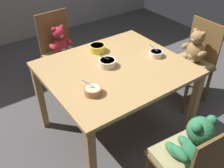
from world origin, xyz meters
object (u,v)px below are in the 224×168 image
object	(u,v)px
porridge_bowl_cream_center	(107,63)
teddy_chair_far_center	(62,50)
teddy_chair_near_right	(193,56)
porridge_bowl_white_near_right	(156,53)
dining_table	(115,76)
porridge_bowl_yellow_far_center	(97,48)
porridge_bowl_terracotta_near_left	(93,90)
teddy_chair_near_front	(192,153)

from	to	relation	value
porridge_bowl_cream_center	teddy_chair_far_center	bearing A→B (deg)	92.69
teddy_chair_near_right	porridge_bowl_white_near_right	size ratio (longest dim) A/B	7.37
dining_table	teddy_chair_far_center	size ratio (longest dim) A/B	1.26
porridge_bowl_yellow_far_center	porridge_bowl_terracotta_near_left	bearing A→B (deg)	-125.58
porridge_bowl_cream_center	dining_table	bearing A→B (deg)	-49.69
teddy_chair_far_center	teddy_chair_near_front	xyz separation A→B (m)	(0.04, -1.77, 0.03)
porridge_bowl_terracotta_near_left	teddy_chair_near_front	bearing A→B (deg)	-66.34
teddy_chair_near_right	porridge_bowl_cream_center	xyz separation A→B (m)	(-1.01, 0.10, 0.23)
teddy_chair_near_right	porridge_bowl_terracotta_near_left	world-z (taller)	teddy_chair_near_right
porridge_bowl_yellow_far_center	porridge_bowl_cream_center	bearing A→B (deg)	-104.98
teddy_chair_far_center	porridge_bowl_cream_center	bearing A→B (deg)	-0.98
teddy_chair_far_center	porridge_bowl_white_near_right	bearing A→B (deg)	23.41
dining_table	porridge_bowl_yellow_far_center	world-z (taller)	porridge_bowl_yellow_far_center
dining_table	porridge_bowl_white_near_right	bearing A→B (deg)	-8.51
teddy_chair_near_right	porridge_bowl_terracotta_near_left	bearing A→B (deg)	8.71
porridge_bowl_white_near_right	porridge_bowl_yellow_far_center	bearing A→B (deg)	134.78
porridge_bowl_yellow_far_center	teddy_chair_near_right	bearing A→B (deg)	-21.12
teddy_chair_near_right	teddy_chair_far_center	bearing A→B (deg)	-39.40
porridge_bowl_white_near_right	porridge_bowl_terracotta_near_left	size ratio (longest dim) A/B	0.93
dining_table	teddy_chair_near_right	size ratio (longest dim) A/B	1.30
teddy_chair_far_center	teddy_chair_near_right	size ratio (longest dim) A/B	1.03
porridge_bowl_cream_center	porridge_bowl_terracotta_near_left	world-z (taller)	porridge_bowl_cream_center
teddy_chair_far_center	porridge_bowl_terracotta_near_left	size ratio (longest dim) A/B	7.12
porridge_bowl_yellow_far_center	porridge_bowl_terracotta_near_left	world-z (taller)	porridge_bowl_terracotta_near_left
dining_table	teddy_chair_near_front	xyz separation A→B (m)	(-0.04, -0.88, -0.08)
dining_table	porridge_bowl_cream_center	distance (m)	0.14
dining_table	porridge_bowl_yellow_far_center	bearing A→B (deg)	85.48
dining_table	porridge_bowl_white_near_right	size ratio (longest dim) A/B	9.58
teddy_chair_far_center	teddy_chair_near_front	distance (m)	1.77
teddy_chair_near_right	porridge_bowl_yellow_far_center	bearing A→B (deg)	-18.93
teddy_chair_far_center	teddy_chair_near_front	bearing A→B (deg)	-2.25
dining_table	teddy_chair_near_front	bearing A→B (deg)	-92.64
porridge_bowl_yellow_far_center	porridge_bowl_terracotta_near_left	xyz separation A→B (m)	(-0.37, -0.51, -0.00)
teddy_chair_far_center	porridge_bowl_terracotta_near_left	xyz separation A→B (m)	(-0.26, -1.08, 0.23)
teddy_chair_near_right	teddy_chair_near_front	bearing A→B (deg)	41.93
teddy_chair_near_front	porridge_bowl_cream_center	bearing A→B (deg)	6.00
teddy_chair_far_center	porridge_bowl_white_near_right	xyz separation A→B (m)	(0.48, -0.95, 0.23)
teddy_chair_near_front	teddy_chair_near_right	distance (m)	1.31
porridge_bowl_yellow_far_center	porridge_bowl_white_near_right	distance (m)	0.53
dining_table	porridge_bowl_yellow_far_center	xyz separation A→B (m)	(0.03, 0.32, 0.13)
porridge_bowl_cream_center	porridge_bowl_yellow_far_center	xyz separation A→B (m)	(0.07, 0.26, 0.00)
dining_table	porridge_bowl_terracotta_near_left	distance (m)	0.41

